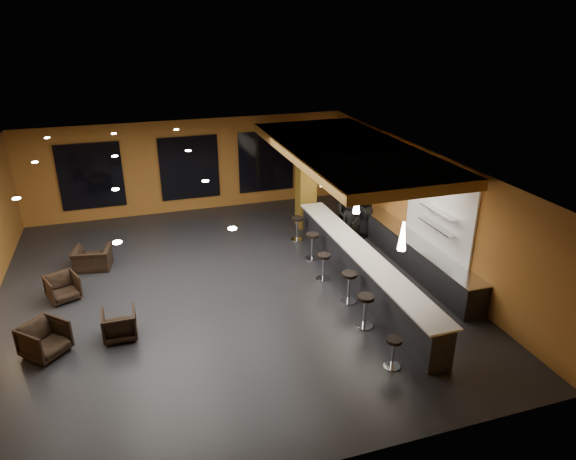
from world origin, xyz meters
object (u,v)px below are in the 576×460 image
object	(u,v)px
staff_a	(349,225)
armchair_a	(45,339)
pendant_0	(403,236)
pendant_1	(357,201)
bar_stool_2	(349,283)
bar_counter	(361,269)
bar_stool_4	(312,243)
armchair_b	(120,324)
pendant_2	(323,176)
bar_stool_3	(324,263)
staff_c	(365,215)
staff_b	(347,213)
column	(306,179)
bar_stool_0	(393,349)
prep_counter	(415,255)
armchair_c	(63,288)
armchair_d	(93,258)
bar_stool_1	(365,307)
bar_stool_5	(297,226)

from	to	relation	value
staff_a	armchair_a	xyz separation A→B (m)	(-8.76, -3.17, -0.42)
pendant_0	pendant_1	xyz separation A→B (m)	(0.00, 2.50, 0.00)
armchair_a	bar_stool_2	distance (m)	7.38
bar_counter	bar_stool_4	bearing A→B (deg)	109.27
armchair_b	bar_stool_4	distance (m)	6.30
armchair_b	staff_a	bearing A→B (deg)	-157.20
pendant_1	bar_stool_4	size ratio (longest dim) A/B	0.83
pendant_2	bar_stool_3	bearing A→B (deg)	-110.05
staff_c	bar_stool_2	world-z (taller)	staff_c
pendant_1	staff_b	xyz separation A→B (m)	(1.00, 2.78, -1.50)
pendant_2	bar_stool_4	world-z (taller)	pendant_2
column	bar_stool_0	bearing A→B (deg)	-96.23
bar_stool_3	armchair_b	bearing A→B (deg)	-167.65
armchair_b	bar_stool_0	distance (m)	6.31
pendant_0	staff_b	world-z (taller)	pendant_0
prep_counter	pendant_2	xyz separation A→B (m)	(-2.00, 2.50, 1.92)
prep_counter	pendant_2	distance (m)	3.73
armchair_c	bar_stool_4	xyz separation A→B (m)	(7.17, 0.29, 0.19)
column	armchair_d	size ratio (longest dim) A/B	3.37
bar_counter	bar_stool_1	xyz separation A→B (m)	(-0.78, -1.90, 0.05)
armchair_c	bar_stool_4	size ratio (longest dim) A/B	0.91
column	bar_stool_5	distance (m)	1.77
bar_counter	armchair_b	world-z (taller)	bar_counter
staff_a	staff_c	bearing A→B (deg)	31.64
pendant_0	bar_stool_0	size ratio (longest dim) A/B	0.97
prep_counter	staff_a	distance (m)	2.34
bar_counter	pendant_2	xyz separation A→B (m)	(0.00, 3.00, 1.85)
staff_b	bar_stool_1	bearing A→B (deg)	-100.86
armchair_d	bar_stool_5	world-z (taller)	bar_stool_5
armchair_d	bar_stool_4	bearing A→B (deg)	178.00
armchair_d	pendant_2	bearing A→B (deg)	-173.01
pendant_1	pendant_2	size ratio (longest dim) A/B	1.00
bar_counter	staff_c	distance (m)	3.51
staff_a	bar_counter	bearing A→B (deg)	-112.89
pendant_0	staff_a	bearing A→B (deg)	80.85
bar_stool_4	bar_counter	bearing A→B (deg)	-70.73
staff_a	armchair_a	bearing A→B (deg)	-166.60
bar_counter	armchair_a	xyz separation A→B (m)	(-8.05, -0.76, -0.11)
pendant_0	bar_stool_4	distance (m)	4.45
staff_b	bar_stool_5	size ratio (longest dim) A/B	2.08
armchair_a	pendant_2	bearing A→B (deg)	-20.89
column	staff_b	world-z (taller)	column
pendant_1	staff_a	xyz separation A→B (m)	(0.71, 1.91, -1.54)
pendant_1	bar_stool_1	distance (m)	3.10
staff_c	bar_stool_4	bearing A→B (deg)	-172.01
pendant_1	armchair_b	size ratio (longest dim) A/B	0.90
staff_c	bar_stool_0	xyz separation A→B (m)	(-2.49, -6.62, -0.30)
column	bar_stool_5	bearing A→B (deg)	-122.11
armchair_d	bar_stool_2	xyz separation A→B (m)	(6.49, -4.08, 0.21)
pendant_1	bar_stool_3	size ratio (longest dim) A/B	0.90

